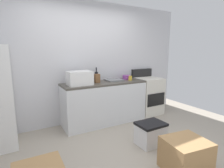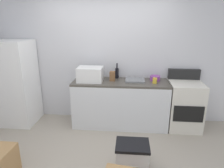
# 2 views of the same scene
# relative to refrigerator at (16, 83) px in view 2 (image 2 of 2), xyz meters

# --- Properties ---
(ground_plane) EXTENTS (6.00, 6.00, 0.00)m
(ground_plane) POSITION_rel_refrigerator_xyz_m (1.75, -1.15, -0.82)
(ground_plane) COLOR #9E9384
(wall_back) EXTENTS (5.00, 0.10, 2.60)m
(wall_back) POSITION_rel_refrigerator_xyz_m (1.75, 0.40, 0.48)
(wall_back) COLOR silver
(wall_back) RESTS_ON ground_plane
(kitchen_counter) EXTENTS (1.80, 0.60, 0.90)m
(kitchen_counter) POSITION_rel_refrigerator_xyz_m (2.05, 0.05, -0.37)
(kitchen_counter) COLOR silver
(kitchen_counter) RESTS_ON ground_plane
(refrigerator) EXTENTS (0.68, 0.66, 1.65)m
(refrigerator) POSITION_rel_refrigerator_xyz_m (0.00, 0.00, 0.00)
(refrigerator) COLOR white
(refrigerator) RESTS_ON ground_plane
(stove_oven) EXTENTS (0.60, 0.61, 1.10)m
(stove_oven) POSITION_rel_refrigerator_xyz_m (3.27, 0.06, -0.36)
(stove_oven) COLOR silver
(stove_oven) RESTS_ON ground_plane
(microwave) EXTENTS (0.46, 0.34, 0.27)m
(microwave) POSITION_rel_refrigerator_xyz_m (1.49, 0.00, 0.21)
(microwave) COLOR white
(microwave) RESTS_ON kitchen_counter
(sink_basin) EXTENTS (0.36, 0.32, 0.03)m
(sink_basin) POSITION_rel_refrigerator_xyz_m (2.32, 0.10, 0.09)
(sink_basin) COLOR slate
(sink_basin) RESTS_ON kitchen_counter
(wine_bottle) EXTENTS (0.07, 0.07, 0.30)m
(wine_bottle) POSITION_rel_refrigerator_xyz_m (1.97, 0.27, 0.19)
(wine_bottle) COLOR black
(wine_bottle) RESTS_ON kitchen_counter
(coffee_mug) EXTENTS (0.08, 0.08, 0.10)m
(coffee_mug) POSITION_rel_refrigerator_xyz_m (2.68, -0.02, 0.13)
(coffee_mug) COLOR gold
(coffee_mug) RESTS_ON kitchen_counter
(knife_block) EXTENTS (0.10, 0.10, 0.18)m
(knife_block) POSITION_rel_refrigerator_xyz_m (1.89, 0.07, 0.17)
(knife_block) COLOR brown
(knife_block) RESTS_ON kitchen_counter
(mixing_bowl) EXTENTS (0.19, 0.19, 0.09)m
(mixing_bowl) POSITION_rel_refrigerator_xyz_m (2.70, 0.17, 0.12)
(mixing_bowl) COLOR purple
(mixing_bowl) RESTS_ON kitchen_counter
(storage_bin) EXTENTS (0.46, 0.36, 0.38)m
(storage_bin) POSITION_rel_refrigerator_xyz_m (2.28, -1.18, -0.63)
(storage_bin) COLOR silver
(storage_bin) RESTS_ON ground_plane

